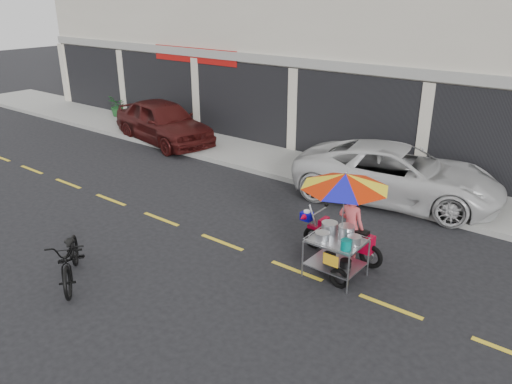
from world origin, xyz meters
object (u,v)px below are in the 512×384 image
Objects in this scene: near_bicycle at (71,258)px; food_vendor_rig at (345,207)px; maroon_sedan at (163,122)px; white_pickup at (397,174)px.

food_vendor_rig reaches higher than near_bicycle.
maroon_sedan is 2.44× the size of near_bicycle.
maroon_sedan is at bearing 75.77° from near_bicycle.
maroon_sedan is at bearing 157.64° from food_vendor_rig.
near_bicycle is (5.77, -7.65, -0.29)m from maroon_sedan.
white_pickup is at bearing 99.30° from food_vendor_rig.
maroon_sedan is 9.59m from near_bicycle.
food_vendor_rig is at bearing -8.89° from near_bicycle.
near_bicycle is 0.87× the size of food_vendor_rig.
maroon_sedan is 0.86× the size of white_pickup.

